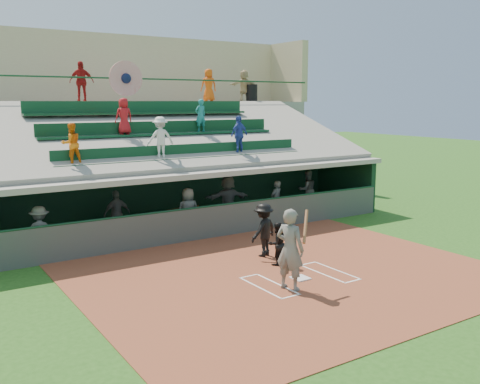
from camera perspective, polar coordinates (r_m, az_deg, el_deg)
ground at (r=14.34m, az=6.43°, el=-9.24°), size 100.00×100.00×0.00m
dirt_slab at (r=14.70m, az=5.19°, el=-8.69°), size 11.00×9.00×0.02m
home_plate at (r=14.33m, az=6.44°, el=-9.11°), size 0.43×0.43×0.03m
batters_box_chalk at (r=14.33m, az=6.43°, el=-9.15°), size 2.65×1.85×0.01m
dugout_floor at (r=19.80m, az=-6.06°, el=-3.86°), size 16.00×3.50×0.04m
concourse_slab at (r=25.57m, az=-13.05°, el=4.19°), size 20.00×3.00×4.60m
grandstand at (r=22.79m, az=-10.48°, el=3.54°), size 20.40×10.40×7.80m
batter_at_plate at (r=13.25m, az=5.37°, el=-6.08°), size 1.00×0.87×2.04m
catcher at (r=15.27m, az=3.97°, el=-5.53°), size 0.60×0.47×1.23m
home_umpire at (r=16.06m, az=2.53°, el=-4.05°), size 1.18×0.91×1.61m
dugout_bench at (r=21.02m, az=-6.98°, el=-2.44°), size 12.87×5.86×0.42m
dugout_player_a at (r=16.92m, az=-20.55°, el=-3.99°), size 1.13×0.85×1.55m
dugout_player_b at (r=18.76m, az=-12.99°, el=-2.25°), size 0.96×0.44×1.60m
dugout_player_c at (r=18.65m, az=-5.54°, el=-2.05°), size 0.86×0.61×1.64m
dugout_player_d at (r=20.24m, az=-1.31°, el=-0.77°), size 1.79×0.94×1.85m
dugout_player_e at (r=20.91m, az=3.88°, el=-0.88°), size 0.64×0.50×1.54m
dugout_player_f at (r=23.10m, az=7.18°, el=0.25°), size 0.94×0.81×1.68m
trash_bin at (r=27.87m, az=1.26°, el=10.50°), size 0.58×0.58×0.87m
concourse_staff_a at (r=23.88m, az=-16.53°, el=11.23°), size 1.05×0.60×1.69m
concourse_staff_b at (r=26.42m, az=-3.36°, el=11.30°), size 0.86×0.66×1.58m
concourse_staff_c at (r=27.85m, az=0.43°, el=11.25°), size 1.54×0.68×1.60m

